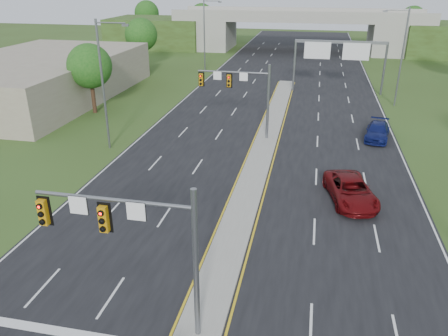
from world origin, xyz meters
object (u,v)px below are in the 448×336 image
Objects in this scene: signal_mast_near at (139,236)px; car_far_a at (351,190)px; car_far_b at (377,131)px; overpass at (299,33)px; sign_gantry at (339,52)px; signal_mast_far at (244,89)px.

signal_mast_near is 1.21× the size of car_far_a.
car_far_a is 1.16× the size of car_far_b.
sign_gantry is at bearing -79.21° from overpass.
car_far_a is (9.24, -11.00, -3.90)m from signal_mast_far.
sign_gantry is at bearing 111.31° from car_far_b.
overpass reaches higher than sign_gantry.
signal_mast_near is 1.40× the size of car_far_b.
overpass is (2.26, 80.07, -1.17)m from signal_mast_near.
signal_mast_near is at bearing -136.13° from car_far_a.
sign_gantry reaches higher than car_far_a.
overpass is at bearing 83.30° from car_far_a.
sign_gantry is 2.00× the size of car_far_a.
car_far_b is (3.47, -17.56, -4.50)m from sign_gantry.
signal_mast_far reaches higher than sign_gantry.
overpass reaches higher than car_far_b.
car_far_b is (10.15, -52.64, -2.81)m from overpass.
car_far_a reaches higher than car_far_b.
sign_gantry is at bearing 78.75° from signal_mast_near.
sign_gantry is 2.32× the size of car_far_b.
car_far_b is at bearing -79.08° from overpass.
signal_mast_near is at bearing -104.20° from car_far_b.
signal_mast_far is 1.40× the size of car_far_b.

